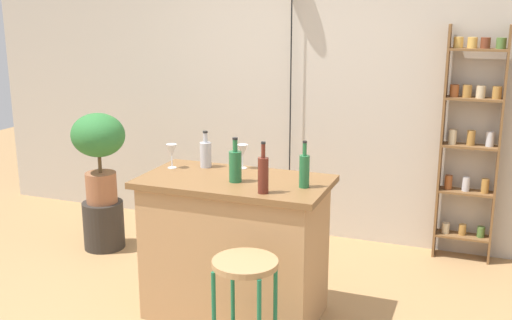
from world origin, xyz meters
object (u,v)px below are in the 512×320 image
(bar_stool, at_px, (245,288))
(spice_shelf, at_px, (470,140))
(wine_glass_left, at_px, (242,151))
(wine_glass_center, at_px, (172,151))
(bottle_spirits_clear, at_px, (206,154))
(bottle_soda_blue, at_px, (235,165))
(potted_plant, at_px, (99,146))
(bottle_wine_red, at_px, (263,174))
(bottle_vinegar, at_px, (304,170))
(plant_stool, at_px, (104,225))

(bar_stool, relative_size, spice_shelf, 0.36)
(wine_glass_left, bearing_deg, bar_stool, -67.27)
(spice_shelf, height_order, wine_glass_center, spice_shelf)
(wine_glass_center, bearing_deg, bottle_spirits_clear, 27.01)
(bottle_soda_blue, distance_m, wine_glass_center, 0.55)
(potted_plant, relative_size, bottle_wine_red, 2.45)
(bar_stool, xyz_separation_m, spice_shelf, (1.05, 2.10, 0.48))
(potted_plant, bearing_deg, bottle_vinegar, -19.43)
(spice_shelf, relative_size, potted_plant, 2.47)
(potted_plant, height_order, bottle_vinegar, bottle_vinegar)
(potted_plant, bearing_deg, plant_stool, 0.00)
(bar_stool, height_order, bottle_wine_red, bottle_wine_red)
(bar_stool, xyz_separation_m, bottle_vinegar, (0.15, 0.57, 0.54))
(bottle_vinegar, relative_size, bottle_soda_blue, 1.02)
(bottle_soda_blue, xyz_separation_m, wine_glass_left, (-0.08, 0.32, 0.01))
(potted_plant, bearing_deg, bottle_wine_red, -26.69)
(bar_stool, relative_size, plant_stool, 1.66)
(bottle_spirits_clear, height_order, wine_glass_left, bottle_spirits_clear)
(plant_stool, xyz_separation_m, bottle_spirits_clear, (1.18, -0.46, 0.82))
(spice_shelf, distance_m, plant_stool, 3.06)
(bottle_vinegar, bearing_deg, plant_stool, 160.57)
(bar_stool, bearing_deg, bottle_vinegar, 74.94)
(potted_plant, relative_size, bottle_soda_blue, 2.68)
(bottle_wine_red, xyz_separation_m, bottle_spirits_clear, (-0.57, 0.42, -0.02))
(spice_shelf, height_order, bottle_spirits_clear, spice_shelf)
(wine_glass_left, height_order, wine_glass_center, same)
(bar_stool, distance_m, bottle_wine_red, 0.66)
(bar_stool, height_order, wine_glass_center, wine_glass_center)
(bottle_wine_red, bearing_deg, wine_glass_center, 157.67)
(plant_stool, bearing_deg, bottle_vinegar, -19.43)
(bottle_soda_blue, bearing_deg, bar_stool, -62.66)
(potted_plant, xyz_separation_m, bottle_spirits_clear, (1.18, -0.46, 0.14))
(potted_plant, relative_size, bottle_spirits_clear, 3.02)
(bottle_spirits_clear, xyz_separation_m, wine_glass_center, (-0.20, -0.10, 0.02))
(wine_glass_center, bearing_deg, plant_stool, 150.11)
(potted_plant, height_order, wine_glass_center, potted_plant)
(bar_stool, xyz_separation_m, bottle_soda_blue, (-0.28, 0.54, 0.53))
(bottle_wine_red, bearing_deg, bottle_spirits_clear, 143.51)
(potted_plant, bearing_deg, bottle_spirits_clear, -21.27)
(plant_stool, height_order, wine_glass_center, wine_glass_center)
(wine_glass_center, bearing_deg, potted_plant, 150.11)
(bar_stool, relative_size, bottle_spirits_clear, 2.68)
(spice_shelf, bearing_deg, potted_plant, -163.49)
(spice_shelf, relative_size, wine_glass_center, 11.34)
(bottle_wine_red, bearing_deg, potted_plant, 153.31)
(bottle_vinegar, distance_m, bottle_wine_red, 0.27)
(wine_glass_left, distance_m, wine_glass_center, 0.48)
(potted_plant, relative_size, wine_glass_left, 4.59)
(plant_stool, bearing_deg, bar_stool, -35.16)
(spice_shelf, bearing_deg, plant_stool, -163.49)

